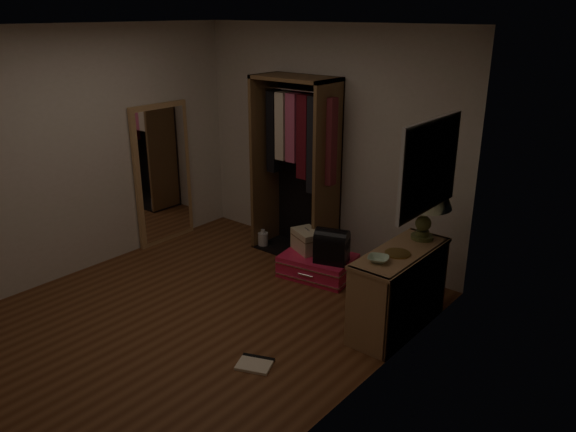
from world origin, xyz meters
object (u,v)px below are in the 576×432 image
(open_wardrobe, at_px, (299,152))
(pink_suitcase, at_px, (318,265))
(train_case, at_px, (307,240))
(white_jug, at_px, (263,239))
(floor_mirror, at_px, (163,174))
(table_lamp, at_px, (426,193))
(console_bookshelf, at_px, (401,286))
(black_bag, at_px, (332,245))

(open_wardrobe, bearing_deg, pink_suitcase, -33.79)
(pink_suitcase, relative_size, train_case, 2.05)
(open_wardrobe, distance_m, white_jug, 1.21)
(floor_mirror, bearing_deg, pink_suitcase, 10.67)
(table_lamp, bearing_deg, console_bookshelf, -91.02)
(open_wardrobe, relative_size, floor_mirror, 1.21)
(console_bookshelf, bearing_deg, white_jug, 165.67)
(white_jug, bearing_deg, console_bookshelf, -14.33)
(black_bag, bearing_deg, train_case, 151.66)
(floor_mirror, distance_m, train_case, 2.00)
(white_jug, bearing_deg, black_bag, -11.82)
(open_wardrobe, distance_m, train_case, 1.01)
(console_bookshelf, bearing_deg, train_case, 164.69)
(open_wardrobe, height_order, table_lamp, open_wardrobe)
(train_case, bearing_deg, table_lamp, 21.88)
(open_wardrobe, bearing_deg, console_bookshelf, -22.50)
(open_wardrobe, distance_m, black_bag, 1.18)
(white_jug, bearing_deg, open_wardrobe, 22.06)
(train_case, height_order, black_bag, black_bag)
(pink_suitcase, xyz_separation_m, train_case, (-0.17, 0.03, 0.24))
(black_bag, height_order, white_jug, black_bag)
(train_case, bearing_deg, black_bag, 13.53)
(pink_suitcase, xyz_separation_m, black_bag, (0.20, -0.04, 0.31))
(open_wardrobe, relative_size, train_case, 4.91)
(train_case, relative_size, table_lamp, 0.70)
(console_bookshelf, relative_size, table_lamp, 1.87)
(black_bag, relative_size, table_lamp, 0.66)
(black_bag, bearing_deg, console_bookshelf, -35.78)
(pink_suitcase, bearing_deg, table_lamp, -9.72)
(console_bookshelf, xyz_separation_m, black_bag, (-0.97, 0.30, 0.03))
(console_bookshelf, xyz_separation_m, train_case, (-1.35, 0.37, -0.04))
(console_bookshelf, bearing_deg, table_lamp, 88.98)
(pink_suitcase, height_order, table_lamp, table_lamp)
(console_bookshelf, height_order, black_bag, console_bookshelf)
(floor_mirror, xyz_separation_m, table_lamp, (3.24, 0.38, 0.34))
(floor_mirror, relative_size, black_bag, 4.34)
(console_bookshelf, height_order, open_wardrobe, open_wardrobe)
(black_bag, bearing_deg, white_jug, 149.71)
(open_wardrobe, xyz_separation_m, train_case, (0.40, -0.35, -0.86))
(console_bookshelf, distance_m, train_case, 1.40)
(floor_mirror, height_order, train_case, floor_mirror)
(floor_mirror, height_order, table_lamp, floor_mirror)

